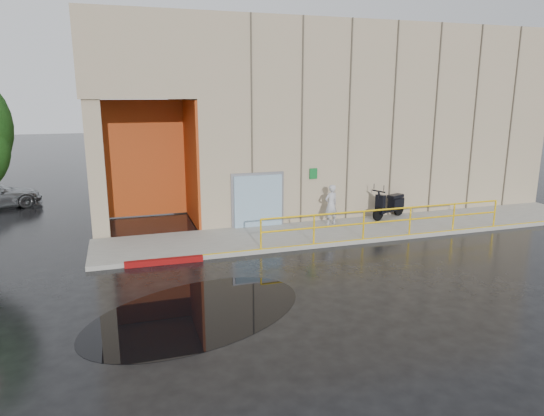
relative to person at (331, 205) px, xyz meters
The scene contains 8 objects.
ground 6.15m from the person, 119.62° to the right, with size 120.00×120.00×0.00m, color black.
sidewalk 1.54m from the person, 38.00° to the right, with size 20.00×3.00×0.15m, color gray.
building 6.90m from the person, 69.81° to the left, with size 20.00×10.17×8.00m.
guardrail 2.48m from the person, 59.63° to the right, with size 9.56×0.06×1.03m.
person is the anchor object (origin of this frame).
scooter 2.74m from the person, ahead, with size 1.99×1.29×1.50m.
red_curb 7.13m from the person, 160.99° to the right, with size 2.40×0.18×0.18m, color maroon.
puddle 8.78m from the person, 136.02° to the right, with size 5.75×3.54×0.01m, color black.
Camera 1 is at (-4.83, -11.66, 5.16)m, focal length 32.00 mm.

